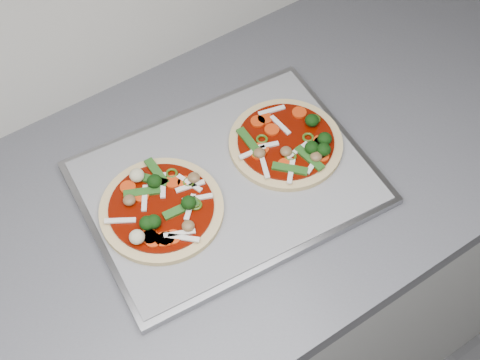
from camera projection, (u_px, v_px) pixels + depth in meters
base_cabinet at (242, 298)px, 1.49m from camera, size 3.60×0.60×0.86m
countertop at (243, 183)px, 1.12m from camera, size 3.60×0.60×0.04m
baking_tray at (227, 183)px, 1.09m from camera, size 0.48×0.37×0.01m
parchment at (227, 180)px, 1.08m from camera, size 0.46×0.36×0.00m
pizza_left at (161, 208)px, 1.04m from camera, size 0.25×0.25×0.03m
pizza_right at (288, 143)px, 1.11m from camera, size 0.21×0.21×0.03m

